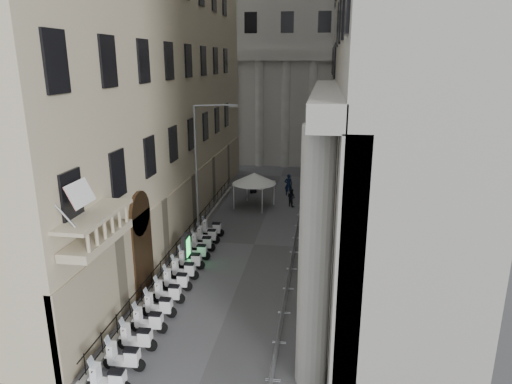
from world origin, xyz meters
TOP-DOWN VIEW (x-y plane):
  - far_building at (0.00, 48.00)m, footprint 22.00×10.00m
  - iron_fence at (-4.30, 18.00)m, footprint 0.30×28.00m
  - blue_awning at (4.15, 26.00)m, footprint 1.60×3.00m
  - flag at (-4.00, 5.00)m, footprint 1.00×1.40m
  - scooter_1 at (-3.17, 5.48)m, footprint 1.42×0.60m
  - scooter_2 at (-3.17, 6.82)m, footprint 1.42×0.60m
  - scooter_3 at (-3.17, 8.16)m, footprint 1.42×0.60m
  - scooter_4 at (-3.17, 9.51)m, footprint 1.42×0.60m
  - scooter_5 at (-3.17, 10.85)m, footprint 1.42×0.60m
  - scooter_6 at (-3.17, 12.19)m, footprint 1.42×0.60m
  - scooter_7 at (-3.17, 13.54)m, footprint 1.42×0.60m
  - scooter_8 at (-3.17, 14.88)m, footprint 1.42×0.60m
  - scooter_9 at (-3.17, 16.22)m, footprint 1.42×0.60m
  - scooter_10 at (-3.17, 17.57)m, footprint 1.42×0.60m
  - scooter_11 at (-3.17, 18.91)m, footprint 1.42×0.60m
  - scooter_12 at (-3.17, 20.25)m, footprint 1.42×0.60m
  - barrier_1 at (2.81, 6.97)m, footprint 0.60×2.40m
  - barrier_2 at (2.81, 9.47)m, footprint 0.60×2.40m
  - barrier_3 at (2.81, 11.97)m, footprint 0.60×2.40m
  - barrier_4 at (2.81, 14.47)m, footprint 0.60×2.40m
  - barrier_5 at (2.81, 16.97)m, footprint 0.60×2.40m
  - barrier_6 at (2.81, 19.47)m, footprint 0.60×2.40m
  - barrier_7 at (2.81, 21.97)m, footprint 0.60×2.40m
  - barrier_8 at (2.81, 24.47)m, footprint 0.60×2.40m
  - barrier_9 at (2.81, 26.97)m, footprint 0.60×2.40m
  - security_tent at (-1.54, 27.77)m, footprint 3.69×3.69m
  - street_lamp at (-3.83, 20.49)m, footprint 2.86×1.22m
  - info_kiosk at (-3.57, 15.32)m, footprint 0.33×0.95m
  - pedestrian_a at (1.35, 31.29)m, footprint 0.79×0.58m
  - pedestrian_b at (1.87, 27.98)m, footprint 0.96×0.94m
  - pedestrian_c at (-2.00, 31.56)m, footprint 1.06×0.97m

SIDE VIEW (x-z plane):
  - iron_fence at x=-4.30m, z-range -0.70..0.70m
  - blue_awning at x=4.15m, z-range -1.50..1.50m
  - flag at x=-4.00m, z-range -4.10..4.10m
  - scooter_1 at x=-3.17m, z-range -0.75..0.75m
  - scooter_2 at x=-3.17m, z-range -0.75..0.75m
  - scooter_3 at x=-3.17m, z-range -0.75..0.75m
  - scooter_4 at x=-3.17m, z-range -0.75..0.75m
  - scooter_5 at x=-3.17m, z-range -0.75..0.75m
  - scooter_6 at x=-3.17m, z-range -0.75..0.75m
  - scooter_7 at x=-3.17m, z-range -0.75..0.75m
  - scooter_8 at x=-3.17m, z-range -0.75..0.75m
  - scooter_9 at x=-3.17m, z-range -0.75..0.75m
  - scooter_10 at x=-3.17m, z-range -0.75..0.75m
  - scooter_11 at x=-3.17m, z-range -0.75..0.75m
  - scooter_12 at x=-3.17m, z-range -0.75..0.75m
  - barrier_1 at x=2.81m, z-range -0.55..0.55m
  - barrier_2 at x=2.81m, z-range -0.55..0.55m
  - barrier_3 at x=2.81m, z-range -0.55..0.55m
  - barrier_4 at x=2.81m, z-range -0.55..0.55m
  - barrier_5 at x=2.81m, z-range -0.55..0.55m
  - barrier_6 at x=2.81m, z-range -0.55..0.55m
  - barrier_7 at x=2.81m, z-range -0.55..0.55m
  - barrier_8 at x=2.81m, z-range -0.55..0.55m
  - barrier_9 at x=2.81m, z-range -0.55..0.55m
  - pedestrian_b at x=1.87m, z-range 0.00..1.56m
  - pedestrian_c at x=-2.00m, z-range 0.00..1.82m
  - pedestrian_a at x=1.35m, z-range 0.00..2.00m
  - info_kiosk at x=-3.57m, z-range 0.01..2.01m
  - security_tent at x=-1.54m, z-range 1.00..4.00m
  - street_lamp at x=-3.83m, z-range 0.95..10.16m
  - far_building at x=0.00m, z-range 0.00..30.00m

